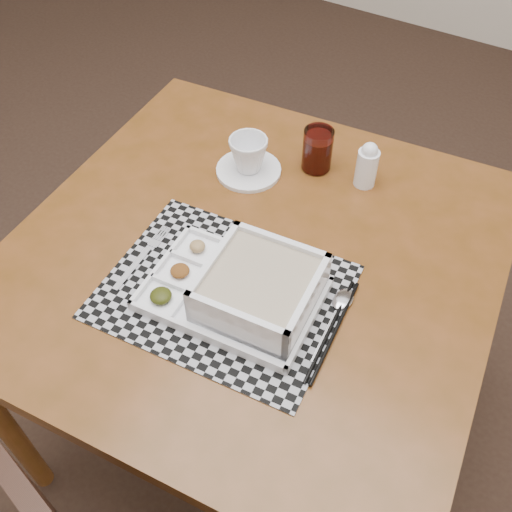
{
  "coord_description": "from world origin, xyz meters",
  "views": [
    {
      "loc": [
        0.89,
        -0.66,
        1.58
      ],
      "look_at": [
        0.52,
        -0.06,
        0.77
      ],
      "focal_mm": 40.0,
      "sensor_mm": 36.0,
      "label": 1
    }
  ],
  "objects_px": {
    "juice_glass": "(317,151)",
    "creamer_bottle": "(367,165)",
    "serving_tray": "(252,290)",
    "dining_table": "(254,273)",
    "cup": "(248,154)"
  },
  "relations": [
    {
      "from": "juice_glass",
      "to": "serving_tray",
      "type": "bearing_deg",
      "value": -79.01
    },
    {
      "from": "cup",
      "to": "dining_table",
      "type": "bearing_deg",
      "value": -71.28
    },
    {
      "from": "serving_tray",
      "to": "juice_glass",
      "type": "distance_m",
      "value": 0.42
    },
    {
      "from": "dining_table",
      "to": "cup",
      "type": "xyz_separation_m",
      "value": [
        -0.14,
        0.2,
        0.12
      ]
    },
    {
      "from": "dining_table",
      "to": "serving_tray",
      "type": "distance_m",
      "value": 0.17
    },
    {
      "from": "serving_tray",
      "to": "creamer_bottle",
      "type": "bearing_deg",
      "value": 84.69
    },
    {
      "from": "serving_tray",
      "to": "juice_glass",
      "type": "bearing_deg",
      "value": 100.99
    },
    {
      "from": "creamer_bottle",
      "to": "juice_glass",
      "type": "bearing_deg",
      "value": -176.48
    },
    {
      "from": "juice_glass",
      "to": "cup",
      "type": "bearing_deg",
      "value": -142.79
    },
    {
      "from": "cup",
      "to": "creamer_bottle",
      "type": "height_order",
      "value": "creamer_bottle"
    },
    {
      "from": "creamer_bottle",
      "to": "cup",
      "type": "bearing_deg",
      "value": -157.22
    },
    {
      "from": "dining_table",
      "to": "serving_tray",
      "type": "relative_size",
      "value": 3.08
    },
    {
      "from": "dining_table",
      "to": "cup",
      "type": "distance_m",
      "value": 0.27
    },
    {
      "from": "serving_tray",
      "to": "cup",
      "type": "relative_size",
      "value": 3.85
    },
    {
      "from": "juice_glass",
      "to": "creamer_bottle",
      "type": "xyz_separation_m",
      "value": [
        0.12,
        0.01,
        0.01
      ]
    }
  ]
}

